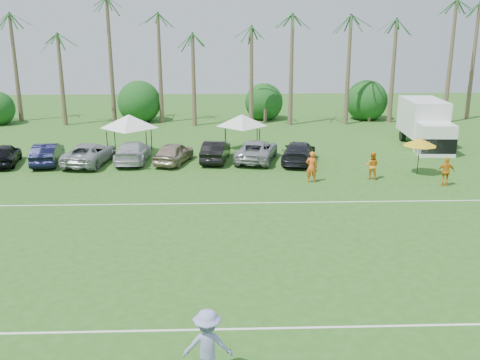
{
  "coord_description": "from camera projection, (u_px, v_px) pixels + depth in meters",
  "views": [
    {
      "loc": [
        1.79,
        -12.38,
        8.94
      ],
      "look_at": [
        2.69,
        12.82,
        1.6
      ],
      "focal_mm": 40.0,
      "sensor_mm": 36.0,
      "label": 1
    }
  ],
  "objects": [
    {
      "name": "field_lines",
      "position": [
        179.0,
        250.0,
        21.99
      ],
      "size": [
        80.0,
        12.1,
        0.01
      ],
      "color": "white",
      "rests_on": "ground"
    },
    {
      "name": "palm_tree_1",
      "position": [
        11.0,
        32.0,
        47.86
      ],
      "size": [
        2.4,
        2.4,
        9.9
      ],
      "color": "brown",
      "rests_on": "ground"
    },
    {
      "name": "palm_tree_2",
      "position": [
        66.0,
        22.0,
        47.8
      ],
      "size": [
        2.4,
        2.4,
        10.9
      ],
      "color": "brown",
      "rests_on": "ground"
    },
    {
      "name": "palm_tree_3",
      "position": [
        110.0,
        12.0,
        47.7
      ],
      "size": [
        2.4,
        2.4,
        11.9
      ],
      "color": "brown",
      "rests_on": "ground"
    },
    {
      "name": "palm_tree_4",
      "position": [
        157.0,
        42.0,
        48.55
      ],
      "size": [
        2.4,
        2.4,
        8.9
      ],
      "color": "brown",
      "rests_on": "ground"
    },
    {
      "name": "palm_tree_5",
      "position": [
        200.0,
        32.0,
        48.45
      ],
      "size": [
        2.4,
        2.4,
        9.9
      ],
      "color": "brown",
      "rests_on": "ground"
    },
    {
      "name": "palm_tree_6",
      "position": [
        244.0,
        22.0,
        48.35
      ],
      "size": [
        2.4,
        2.4,
        10.9
      ],
      "color": "brown",
      "rests_on": "ground"
    },
    {
      "name": "palm_tree_7",
      "position": [
        289.0,
        12.0,
        48.25
      ],
      "size": [
        2.4,
        2.4,
        11.9
      ],
      "color": "brown",
      "rests_on": "ground"
    },
    {
      "name": "palm_tree_8",
      "position": [
        342.0,
        41.0,
        49.14
      ],
      "size": [
        2.4,
        2.4,
        8.9
      ],
      "color": "brown",
      "rests_on": "ground"
    },
    {
      "name": "palm_tree_9",
      "position": [
        396.0,
        31.0,
        49.07
      ],
      "size": [
        2.4,
        2.4,
        9.9
      ],
      "color": "brown",
      "rests_on": "ground"
    },
    {
      "name": "palm_tree_10",
      "position": [
        451.0,
        22.0,
        49.0
      ],
      "size": [
        2.4,
        2.4,
        10.9
      ],
      "color": "brown",
      "rests_on": "ground"
    },
    {
      "name": "bush_tree_0",
      "position": [
        2.0,
        103.0,
        50.59
      ],
      "size": [
        4.0,
        4.0,
        4.0
      ],
      "color": "brown",
      "rests_on": "ground"
    },
    {
      "name": "bush_tree_1",
      "position": [
        139.0,
        103.0,
        51.03
      ],
      "size": [
        4.0,
        4.0,
        4.0
      ],
      "color": "brown",
      "rests_on": "ground"
    },
    {
      "name": "bush_tree_2",
      "position": [
        265.0,
        102.0,
        51.44
      ],
      "size": [
        4.0,
        4.0,
        4.0
      ],
      "color": "brown",
      "rests_on": "ground"
    },
    {
      "name": "bush_tree_3",
      "position": [
        367.0,
        101.0,
        51.79
      ],
      "size": [
        4.0,
        4.0,
        4.0
      ],
      "color": "brown",
      "rests_on": "ground"
    },
    {
      "name": "sideline_player_a",
      "position": [
        312.0,
        167.0,
        31.34
      ],
      "size": [
        0.7,
        0.48,
        1.85
      ],
      "primitive_type": "imported",
      "rotation": [
        0.0,
        0.0,
        3.09
      ],
      "color": "orange",
      "rests_on": "ground"
    },
    {
      "name": "sideline_player_b",
      "position": [
        372.0,
        166.0,
        32.0
      ],
      "size": [
        0.99,
        0.9,
        1.65
      ],
      "primitive_type": "imported",
      "rotation": [
        0.0,
        0.0,
        2.72
      ],
      "color": "orange",
      "rests_on": "ground"
    },
    {
      "name": "sideline_player_c",
      "position": [
        446.0,
        172.0,
        30.66
      ],
      "size": [
        1.03,
        0.56,
        1.67
      ],
      "primitive_type": "imported",
      "rotation": [
        0.0,
        0.0,
        2.98
      ],
      "color": "orange",
      "rests_on": "ground"
    },
    {
      "name": "box_truck",
      "position": [
        426.0,
        123.0,
        40.17
      ],
      "size": [
        3.0,
        6.94,
        3.5
      ],
      "rotation": [
        0.0,
        0.0,
        -0.07
      ],
      "color": "white",
      "rests_on": "ground"
    },
    {
      "name": "canopy_tent_left",
      "position": [
        129.0,
        115.0,
        37.51
      ],
      "size": [
        4.15,
        4.15,
        3.36
      ],
      "color": "black",
      "rests_on": "ground"
    },
    {
      "name": "canopy_tent_right",
      "position": [
        242.0,
        114.0,
        39.09
      ],
      "size": [
        3.81,
        3.81,
        3.08
      ],
      "color": "black",
      "rests_on": "ground"
    },
    {
      "name": "market_umbrella",
      "position": [
        420.0,
        142.0,
        32.65
      ],
      "size": [
        2.05,
        2.05,
        2.28
      ],
      "color": "black",
      "rests_on": "ground"
    },
    {
      "name": "frisbee_player",
      "position": [
        208.0,
        346.0,
        13.75
      ],
      "size": [
        1.31,
        0.9,
        2.0
      ],
      "rotation": [
        0.0,
        0.0,
        3.12
      ],
      "color": "#9095CD",
      "rests_on": "ground"
    },
    {
      "name": "parked_car_0",
      "position": [
        4.0,
        154.0,
        35.27
      ],
      "size": [
        2.36,
        4.4,
        1.42
      ],
      "primitive_type": "imported",
      "rotation": [
        0.0,
        0.0,
        3.31
      ],
      "color": "black",
      "rests_on": "ground"
    },
    {
      "name": "parked_car_1",
      "position": [
        47.0,
        154.0,
        35.5
      ],
      "size": [
        1.97,
        4.46,
        1.42
      ],
      "primitive_type": "imported",
      "rotation": [
        0.0,
        0.0,
        3.25
      ],
      "color": "black",
      "rests_on": "ground"
    },
    {
      "name": "parked_car_2",
      "position": [
        90.0,
        153.0,
        35.53
      ],
      "size": [
        3.04,
        5.4,
        1.42
      ],
      "primitive_type": "imported",
      "rotation": [
        0.0,
        0.0,
        3.0
      ],
      "color": "#989B9E",
      "rests_on": "ground"
    },
    {
      "name": "parked_car_3",
      "position": [
        133.0,
        152.0,
        36.03
      ],
      "size": [
        2.09,
        4.94,
        1.42
      ],
      "primitive_type": "imported",
      "rotation": [
        0.0,
        0.0,
        3.12
      ],
      "color": "silver",
      "rests_on": "ground"
    },
    {
      "name": "parked_car_4",
      "position": [
        174.0,
        153.0,
        35.73
      ],
      "size": [
        2.78,
        4.48,
        1.42
      ],
      "primitive_type": "imported",
      "rotation": [
        0.0,
        0.0,
        2.86
      ],
      "color": "gray",
      "rests_on": "ground"
    },
    {
      "name": "parked_car_5",
      "position": [
        216.0,
        151.0,
        36.24
      ],
      "size": [
        2.12,
        4.5,
        1.42
      ],
      "primitive_type": "imported",
      "rotation": [
        0.0,
        0.0,
        3.0
      ],
      "color": "black",
      "rests_on": "ground"
    },
    {
      "name": "parked_car_6",
      "position": [
        257.0,
        150.0,
        36.38
      ],
      "size": [
        3.48,
        5.53,
        1.42
      ],
      "primitive_type": "imported",
      "rotation": [
        0.0,
        0.0,
        2.91
      ],
      "color": "gray",
      "rests_on": "ground"
    },
    {
      "name": "parked_car_7",
      "position": [
        299.0,
        152.0,
        35.92
      ],
      "size": [
        3.08,
        5.24,
        1.42
      ],
      "primitive_type": "imported",
      "rotation": [
        0.0,
        0.0,
        2.91
      ],
      "color": "black",
      "rests_on": "ground"
    }
  ]
}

